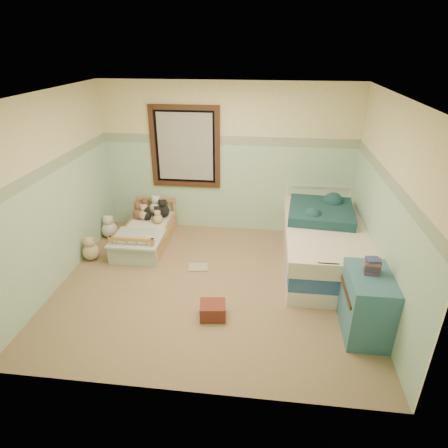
# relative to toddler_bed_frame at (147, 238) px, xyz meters

# --- Properties ---
(floor) EXTENTS (4.20, 3.60, 0.02)m
(floor) POSITION_rel_toddler_bed_frame_xyz_m (1.25, -1.05, -0.10)
(floor) COLOR #947C54
(floor) RESTS_ON ground
(ceiling) EXTENTS (4.20, 3.60, 0.02)m
(ceiling) POSITION_rel_toddler_bed_frame_xyz_m (1.25, -1.05, 2.42)
(ceiling) COLOR white
(ceiling) RESTS_ON wall_back
(wall_back) EXTENTS (4.20, 0.04, 2.50)m
(wall_back) POSITION_rel_toddler_bed_frame_xyz_m (1.25, 0.75, 1.16)
(wall_back) COLOR #D5C989
(wall_back) RESTS_ON floor
(wall_front) EXTENTS (4.20, 0.04, 2.50)m
(wall_front) POSITION_rel_toddler_bed_frame_xyz_m (1.25, -2.85, 1.16)
(wall_front) COLOR #D5C989
(wall_front) RESTS_ON floor
(wall_left) EXTENTS (0.04, 3.60, 2.50)m
(wall_left) POSITION_rel_toddler_bed_frame_xyz_m (-0.85, -1.05, 1.16)
(wall_left) COLOR #D5C989
(wall_left) RESTS_ON floor
(wall_right) EXTENTS (0.04, 3.60, 2.50)m
(wall_right) POSITION_rel_toddler_bed_frame_xyz_m (3.35, -1.05, 1.16)
(wall_right) COLOR #D5C989
(wall_right) RESTS_ON floor
(wainscot_mint) EXTENTS (4.20, 0.01, 1.50)m
(wainscot_mint) POSITION_rel_toddler_bed_frame_xyz_m (1.25, 0.74, 0.66)
(wainscot_mint) COLOR #98CAA5
(wainscot_mint) RESTS_ON floor
(border_strip) EXTENTS (4.20, 0.01, 0.15)m
(border_strip) POSITION_rel_toddler_bed_frame_xyz_m (1.25, 0.74, 1.49)
(border_strip) COLOR #467552
(border_strip) RESTS_ON wall_back
(window_frame) EXTENTS (1.16, 0.06, 1.36)m
(window_frame) POSITION_rel_toddler_bed_frame_xyz_m (0.55, 0.71, 1.36)
(window_frame) COLOR #412516
(window_frame) RESTS_ON wall_back
(window_blinds) EXTENTS (0.92, 0.01, 1.12)m
(window_blinds) POSITION_rel_toddler_bed_frame_xyz_m (0.55, 0.72, 1.36)
(window_blinds) COLOR beige
(window_blinds) RESTS_ON window_frame
(toddler_bed_frame) EXTENTS (0.69, 1.39, 0.18)m
(toddler_bed_frame) POSITION_rel_toddler_bed_frame_xyz_m (0.00, 0.00, 0.00)
(toddler_bed_frame) COLOR #A46D3F
(toddler_bed_frame) RESTS_ON floor
(toddler_mattress) EXTENTS (0.63, 1.33, 0.12)m
(toddler_mattress) POSITION_rel_toddler_bed_frame_xyz_m (0.00, 0.00, 0.15)
(toddler_mattress) COLOR silver
(toddler_mattress) RESTS_ON toddler_bed_frame
(patchwork_quilt) EXTENTS (0.75, 0.69, 0.03)m
(patchwork_quilt) POSITION_rel_toddler_bed_frame_xyz_m (0.00, -0.43, 0.22)
(patchwork_quilt) COLOR #82A6D6
(patchwork_quilt) RESTS_ON toddler_mattress
(plush_bed_brown) EXTENTS (0.19, 0.19, 0.19)m
(plush_bed_brown) POSITION_rel_toddler_bed_frame_xyz_m (-0.15, 0.50, 0.31)
(plush_bed_brown) COLOR brown
(plush_bed_brown) RESTS_ON toddler_mattress
(plush_bed_white) EXTENTS (0.24, 0.24, 0.24)m
(plush_bed_white) POSITION_rel_toddler_bed_frame_xyz_m (0.05, 0.50, 0.33)
(plush_bed_white) COLOR silver
(plush_bed_white) RESTS_ON toddler_mattress
(plush_bed_tan) EXTENTS (0.19, 0.19, 0.19)m
(plush_bed_tan) POSITION_rel_toddler_bed_frame_xyz_m (-0.10, 0.28, 0.30)
(plush_bed_tan) COLOR tan
(plush_bed_tan) RESTS_ON toddler_mattress
(plush_bed_dark) EXTENTS (0.17, 0.17, 0.17)m
(plush_bed_dark) POSITION_rel_toddler_bed_frame_xyz_m (0.13, 0.28, 0.30)
(plush_bed_dark) COLOR black
(plush_bed_dark) RESTS_ON toddler_mattress
(plush_floor_cream) EXTENTS (0.27, 0.27, 0.27)m
(plush_floor_cream) POSITION_rel_toddler_bed_frame_xyz_m (-0.70, 0.15, 0.04)
(plush_floor_cream) COLOR silver
(plush_floor_cream) RESTS_ON floor
(plush_floor_tan) EXTENTS (0.26, 0.26, 0.26)m
(plush_floor_tan) POSITION_rel_toddler_bed_frame_xyz_m (-0.69, -0.60, 0.04)
(plush_floor_tan) COLOR tan
(plush_floor_tan) RESTS_ON floor
(twin_bed_frame) EXTENTS (1.10, 2.20, 0.22)m
(twin_bed_frame) POSITION_rel_toddler_bed_frame_xyz_m (2.80, -0.33, 0.02)
(twin_bed_frame) COLOR white
(twin_bed_frame) RESTS_ON floor
(twin_boxspring) EXTENTS (1.10, 2.20, 0.22)m
(twin_boxspring) POSITION_rel_toddler_bed_frame_xyz_m (2.80, -0.33, 0.24)
(twin_boxspring) COLOR navy
(twin_boxspring) RESTS_ON twin_bed_frame
(twin_mattress) EXTENTS (1.14, 2.24, 0.22)m
(twin_mattress) POSITION_rel_toddler_bed_frame_xyz_m (2.80, -0.33, 0.46)
(twin_mattress) COLOR white
(twin_mattress) RESTS_ON twin_boxspring
(teal_blanket) EXTENTS (1.01, 1.06, 0.14)m
(teal_blanket) POSITION_rel_toddler_bed_frame_xyz_m (2.75, -0.03, 0.64)
(teal_blanket) COLOR #0F3036
(teal_blanket) RESTS_ON twin_mattress
(dresser) EXTENTS (0.47, 0.75, 0.75)m
(dresser) POSITION_rel_toddler_bed_frame_xyz_m (3.11, -1.77, 0.29)
(dresser) COLOR #396B87
(dresser) RESTS_ON floor
(book_stack) EXTENTS (0.18, 0.15, 0.16)m
(book_stack) POSITION_rel_toddler_bed_frame_xyz_m (3.11, -1.70, 0.75)
(book_stack) COLOR #542B32
(book_stack) RESTS_ON dresser
(red_pillow) EXTENTS (0.34, 0.31, 0.19)m
(red_pillow) POSITION_rel_toddler_bed_frame_xyz_m (1.36, -1.73, 0.01)
(red_pillow) COLOR #A5331C
(red_pillow) RESTS_ON floor
(floor_book) EXTENTS (0.31, 0.25, 0.03)m
(floor_book) POSITION_rel_toddler_bed_frame_xyz_m (0.98, -0.67, -0.08)
(floor_book) COLOR orange
(floor_book) RESTS_ON floor
(extra_plush_0) EXTENTS (0.16, 0.16, 0.16)m
(extra_plush_0) POSITION_rel_toddler_bed_frame_xyz_m (0.16, 0.16, 0.29)
(extra_plush_0) COLOR tan
(extra_plush_0) RESTS_ON toddler_mattress
(extra_plush_1) EXTENTS (0.20, 0.20, 0.20)m
(extra_plush_1) POSITION_rel_toddler_bed_frame_xyz_m (-0.21, 0.30, 0.31)
(extra_plush_1) COLOR brown
(extra_plush_1) RESTS_ON toddler_mattress
(extra_plush_2) EXTENTS (0.16, 0.16, 0.16)m
(extra_plush_2) POSITION_rel_toddler_bed_frame_xyz_m (-0.06, 0.27, 0.29)
(extra_plush_2) COLOR black
(extra_plush_2) RESTS_ON toddler_mattress
(extra_plush_3) EXTENTS (0.22, 0.22, 0.22)m
(extra_plush_3) POSITION_rel_toddler_bed_frame_xyz_m (0.19, 0.42, 0.32)
(extra_plush_3) COLOR black
(extra_plush_3) RESTS_ON toddler_mattress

